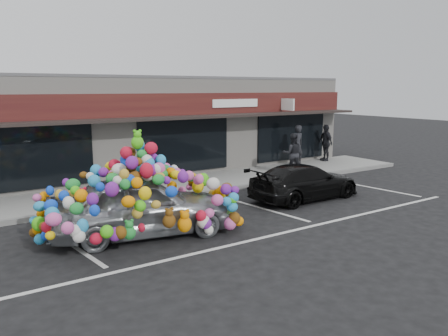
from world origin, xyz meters
TOP-DOWN VIEW (x-y plane):
  - ground at (0.00, 0.00)m, footprint 90.00×90.00m
  - shop_building at (0.00, 8.44)m, footprint 24.00×7.20m
  - sidewalk at (0.00, 4.00)m, footprint 26.00×3.00m
  - kerb at (0.00, 2.50)m, footprint 26.00×0.18m
  - parking_stripe_left at (-3.20, 0.20)m, footprint 0.73×4.37m
  - parking_stripe_mid at (2.80, 0.20)m, footprint 0.73×4.37m
  - parking_stripe_right at (8.20, 0.20)m, footprint 0.73×4.37m
  - lane_line at (2.00, -2.30)m, footprint 14.00×0.12m
  - toy_car at (-1.40, -0.39)m, footprint 3.36×5.28m
  - black_sedan at (4.80, 0.07)m, footprint 1.82×4.27m
  - pedestrian_a at (8.59, 4.61)m, footprint 0.71×0.47m
  - pedestrian_b at (7.01, 3.15)m, footprint 1.08×1.03m
  - pedestrian_c at (10.77, 4.87)m, footprint 1.16×0.69m

SIDE VIEW (x-z plane):
  - ground at x=0.00m, z-range 0.00..0.00m
  - parking_stripe_left at x=-3.20m, z-range 0.00..0.01m
  - parking_stripe_mid at x=2.80m, z-range 0.00..0.01m
  - parking_stripe_right at x=8.20m, z-range 0.00..0.01m
  - lane_line at x=2.00m, z-range 0.00..0.01m
  - sidewalk at x=0.00m, z-range 0.00..0.15m
  - kerb at x=0.00m, z-range -0.01..0.15m
  - black_sedan at x=4.80m, z-range 0.00..1.23m
  - toy_car at x=-1.40m, z-range -0.47..2.43m
  - pedestrian_b at x=7.01m, z-range 0.15..1.92m
  - pedestrian_c at x=10.77m, z-range 0.15..2.00m
  - pedestrian_a at x=8.59m, z-range 0.15..2.09m
  - shop_building at x=0.00m, z-range 0.01..4.32m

